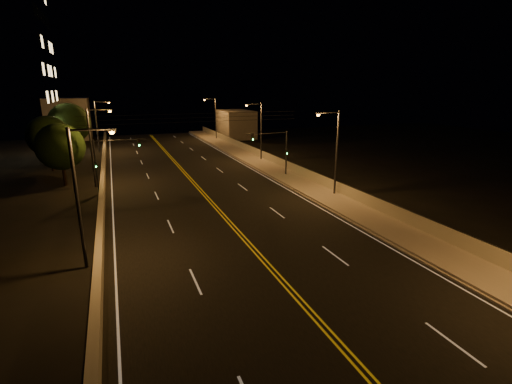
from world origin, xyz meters
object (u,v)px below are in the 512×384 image
object	(u,v)px
streetlight_4	(82,189)
tree_1	(48,136)
streetlight_3	(214,116)
streetlight_1	(334,148)
tree_0	(60,147)
tree_2	(69,123)
streetlight_5	(94,142)
streetlight_6	(98,123)
streetlight_2	(259,128)
traffic_signal_right	(278,148)
traffic_signal_left	(107,159)

from	to	relation	value
streetlight_4	tree_1	world-z (taller)	streetlight_4
streetlight_4	tree_1	distance (m)	31.10
streetlight_3	tree_1	world-z (taller)	streetlight_3
streetlight_1	tree_0	xyz separation A→B (m)	(-24.78, 14.21, -0.58)
streetlight_4	tree_0	size ratio (longest dim) A/B	1.23
tree_1	tree_2	size ratio (longest dim) A/B	0.86
streetlight_5	streetlight_6	world-z (taller)	same
streetlight_5	tree_0	xyz separation A→B (m)	(-3.38, 1.76, -0.58)
streetlight_5	streetlight_2	bearing A→B (deg)	17.74
streetlight_1	streetlight_6	bearing A→B (deg)	121.18
streetlight_6	tree_1	world-z (taller)	streetlight_6
streetlight_5	streetlight_3	bearing A→B (deg)	55.69
traffic_signal_right	tree_0	distance (m)	23.72
traffic_signal_right	streetlight_6	bearing A→B (deg)	127.31
streetlight_1	tree_2	xyz separation A→B (m)	(-25.37, 32.65, 0.29)
streetlight_2	traffic_signal_right	xyz separation A→B (m)	(-1.57, -9.95, -1.30)
tree_0	tree_2	world-z (taller)	tree_2
streetlight_2	streetlight_5	xyz separation A→B (m)	(-21.39, -6.84, 0.00)
streetlight_3	streetlight_5	xyz separation A→B (m)	(-21.39, -31.35, 0.00)
traffic_signal_left	tree_2	size ratio (longest dim) A/B	0.68
streetlight_4	tree_0	xyz separation A→B (m)	(-3.38, 21.69, -0.58)
streetlight_4	traffic_signal_left	xyz separation A→B (m)	(1.17, 16.82, -1.30)
streetlight_4	streetlight_5	world-z (taller)	same
streetlight_2	streetlight_6	world-z (taller)	same
streetlight_3	tree_2	distance (m)	27.72
tree_1	streetlight_5	bearing A→B (deg)	-62.21
tree_0	tree_2	bearing A→B (deg)	91.85
streetlight_3	tree_0	distance (m)	38.60
tree_1	tree_2	xyz separation A→B (m)	(1.64, 9.55, 0.73)
streetlight_3	streetlight_1	bearing A→B (deg)	-90.00
streetlight_3	tree_0	size ratio (longest dim) A/B	1.23
streetlight_6	streetlight_4	bearing A→B (deg)	-90.00
traffic_signal_right	streetlight_1	bearing A→B (deg)	-80.46
streetlight_6	traffic_signal_right	xyz separation A→B (m)	(19.83, -26.01, -1.30)
streetlight_2	streetlight_5	bearing A→B (deg)	-162.26
streetlight_3	traffic_signal_right	world-z (taller)	streetlight_3
traffic_signal_left	streetlight_5	bearing A→B (deg)	110.61
traffic_signal_left	tree_1	bearing A→B (deg)	116.24
streetlight_6	tree_1	distance (m)	13.48
streetlight_1	tree_0	bearing A→B (deg)	150.17
streetlight_1	tree_2	size ratio (longest dim) A/B	1.02
traffic_signal_right	tree_1	xyz separation A→B (m)	(-25.44, 13.76, 0.86)
traffic_signal_left	tree_2	distance (m)	23.93
traffic_signal_left	tree_1	xyz separation A→B (m)	(-6.78, 13.76, 0.86)
streetlight_3	streetlight_5	world-z (taller)	same
streetlight_1	traffic_signal_right	xyz separation A→B (m)	(-1.57, 9.34, -1.30)
streetlight_5	tree_1	distance (m)	12.05
tree_2	streetlight_4	bearing A→B (deg)	-84.34
streetlight_4	tree_1	bearing A→B (deg)	100.40
streetlight_1	streetlight_3	xyz separation A→B (m)	(0.00, 43.80, 0.00)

